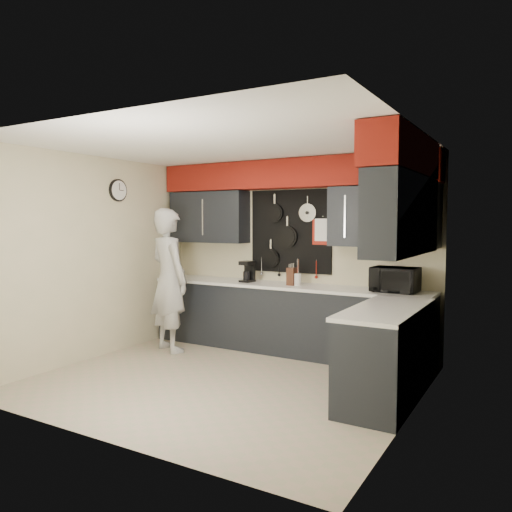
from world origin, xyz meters
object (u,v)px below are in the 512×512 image
Objects in this scene: microwave at (395,280)px; utensil_crock at (297,279)px; knife_block at (292,277)px; person at (169,280)px; coffee_maker at (248,271)px.

utensil_crock is at bearing -177.09° from microwave.
knife_block is 1.66m from person.
knife_block is at bearing -135.35° from person.
microwave is 1.84× the size of coffee_maker.
knife_block is at bearing -147.91° from utensil_crock.
microwave is at bearing 1.15° from utensil_crock.
knife_block reaches higher than utensil_crock.
coffee_maker is at bearing 179.56° from knife_block.
knife_block is 0.79× the size of coffee_maker.
utensil_crock is 1.73m from person.
person reaches higher than knife_block.
knife_block is (-1.34, -0.06, -0.03)m from microwave.
microwave is 1.34m from knife_block.
microwave is 2.96m from person.
utensil_crock is at bearing -135.03° from person.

